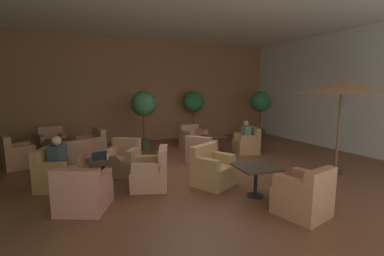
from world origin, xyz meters
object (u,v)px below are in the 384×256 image
(cafe_table_mid_center, at_px, (57,145))
(potted_tree_mid_right, at_px, (260,106))
(potted_tree_mid_left, at_px, (193,105))
(armchair_mid_center_north, at_px, (18,156))
(cafe_table_front_right, at_px, (214,140))
(armchair_front_right_north, at_px, (193,139))
(armchair_front_right_south, at_px, (247,143))
(patron_by_window, at_px, (57,154))
(potted_tree_left_corner, at_px, (144,107))
(open_laptop, at_px, (98,158))
(patio_umbrella_tall_red, at_px, (342,88))
(cafe_table_front_left, at_px, (103,169))
(armchair_mid_center_south, at_px, (92,146))
(armchair_rear_right_north, at_px, (304,197))
(armchair_mid_center_west, at_px, (52,144))
(cafe_table_rear_right, at_px, (256,172))
(armchair_front_left_south, at_px, (57,173))
(patron_blue_shirt, at_px, (246,132))
(armchair_front_left_east, at_px, (123,161))
(armchair_front_left_north, at_px, (152,173))
(armchair_front_right_east, at_px, (202,153))
(iced_drink_cup, at_px, (107,157))
(armchair_rear_right_east, at_px, (212,170))
(armchair_front_left_west, at_px, (83,193))

(cafe_table_mid_center, xyz_separation_m, potted_tree_mid_right, (7.60, 0.38, 0.93))
(potted_tree_mid_left, bearing_deg, armchair_mid_center_north, -164.40)
(cafe_table_front_right, height_order, armchair_front_right_north, armchair_front_right_north)
(armchair_front_right_south, xyz_separation_m, patron_by_window, (-5.57, -1.05, 0.43))
(potted_tree_left_corner, bearing_deg, patron_by_window, -131.34)
(open_laptop, bearing_deg, armchair_mid_center_north, 126.53)
(patio_umbrella_tall_red, bearing_deg, cafe_table_front_left, 166.82)
(armchair_mid_center_south, bearing_deg, cafe_table_front_right, -21.13)
(potted_tree_left_corner, distance_m, potted_tree_mid_left, 2.44)
(armchair_rear_right_north, bearing_deg, armchair_mid_center_west, 122.36)
(armchair_mid_center_west, height_order, patron_by_window, patron_by_window)
(cafe_table_rear_right, bearing_deg, armchair_mid_center_west, 125.26)
(armchair_front_left_south, bearing_deg, open_laptop, -25.65)
(armchair_mid_center_south, bearing_deg, patron_blue_shirt, -19.39)
(potted_tree_left_corner, relative_size, patron_by_window, 3.01)
(armchair_front_right_south, relative_size, armchair_mid_center_west, 0.99)
(armchair_front_left_south, height_order, patio_umbrella_tall_red, patio_umbrella_tall_red)
(open_laptop, bearing_deg, armchair_mid_center_south, 89.19)
(cafe_table_rear_right, bearing_deg, cafe_table_front_right, 74.69)
(armchair_front_left_east, bearing_deg, armchair_front_left_north, -71.32)
(armchair_front_right_east, height_order, armchair_mid_center_south, armchair_mid_center_south)
(cafe_table_front_left, bearing_deg, armchair_front_right_east, 19.23)
(armchair_mid_center_west, relative_size, open_laptop, 2.53)
(armchair_rear_right_north, xyz_separation_m, patron_blue_shirt, (1.75, 4.11, 0.38))
(cafe_table_mid_center, relative_size, patio_umbrella_tall_red, 0.33)
(armchair_front_right_south, bearing_deg, patio_umbrella_tall_red, -75.26)
(iced_drink_cup, bearing_deg, cafe_table_front_right, 24.77)
(armchair_front_right_east, xyz_separation_m, armchair_rear_right_east, (-0.57, -1.70, 0.03))
(armchair_front_left_south, bearing_deg, armchair_rear_right_east, -20.73)
(cafe_table_front_right, bearing_deg, armchair_front_left_west, -146.84)
(armchair_front_left_east, relative_size, patio_umbrella_tall_red, 0.44)
(armchair_front_right_south, relative_size, armchair_rear_right_north, 0.99)
(armchair_mid_center_west, relative_size, patron_blue_shirt, 1.39)
(cafe_table_front_left, xyz_separation_m, armchair_front_left_north, (0.95, -0.34, -0.12))
(armchair_mid_center_south, distance_m, armchair_mid_center_west, 1.37)
(armchair_front_left_south, relative_size, armchair_mid_center_west, 1.13)
(potted_tree_left_corner, distance_m, open_laptop, 3.85)
(cafe_table_front_right, height_order, armchair_front_right_south, armchair_front_right_south)
(potted_tree_mid_right, relative_size, patron_by_window, 2.98)
(cafe_table_rear_right, relative_size, potted_tree_mid_left, 0.41)
(potted_tree_left_corner, height_order, iced_drink_cup, potted_tree_left_corner)
(armchair_front_right_south, distance_m, armchair_mid_center_north, 6.75)
(cafe_table_rear_right, bearing_deg, armchair_front_left_north, 143.43)
(cafe_table_front_left, xyz_separation_m, potted_tree_mid_right, (6.60, 3.26, 0.99))
(cafe_table_front_left, bearing_deg, cafe_table_mid_center, 109.17)
(armchair_front_right_south, height_order, open_laptop, armchair_front_right_south)
(armchair_front_right_south, xyz_separation_m, armchair_mid_center_west, (-5.90, 2.39, 0.01))
(cafe_table_front_right, relative_size, open_laptop, 1.87)
(armchair_front_left_south, relative_size, open_laptop, 2.86)
(armchair_front_left_south, distance_m, armchair_mid_center_north, 2.38)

